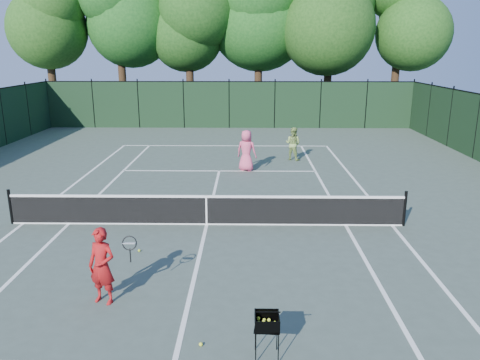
{
  "coord_description": "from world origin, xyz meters",
  "views": [
    {
      "loc": [
        1.19,
        -12.98,
        4.98
      ],
      "look_at": [
        0.97,
        1.0,
        1.1
      ],
      "focal_mm": 35.0,
      "sensor_mm": 36.0,
      "label": 1
    }
  ],
  "objects_px": {
    "player_pink": "(246,151)",
    "ball_hopper": "(267,322)",
    "coach": "(102,266)",
    "loose_ball_midcourt": "(139,250)",
    "player_green": "(293,144)",
    "loose_ball_near_cart": "(201,344)"
  },
  "relations": [
    {
      "from": "player_pink",
      "to": "loose_ball_midcourt",
      "type": "distance_m",
      "value": 8.92
    },
    {
      "from": "loose_ball_near_cart",
      "to": "player_green",
      "type": "bearing_deg",
      "value": 78.49
    },
    {
      "from": "player_green",
      "to": "ball_hopper",
      "type": "distance_m",
      "value": 14.86
    },
    {
      "from": "player_green",
      "to": "ball_hopper",
      "type": "bearing_deg",
      "value": 112.55
    },
    {
      "from": "loose_ball_midcourt",
      "to": "player_green",
      "type": "bearing_deg",
      "value": 65.03
    },
    {
      "from": "player_pink",
      "to": "loose_ball_near_cart",
      "type": "relative_size",
      "value": 25.82
    },
    {
      "from": "loose_ball_near_cart",
      "to": "ball_hopper",
      "type": "bearing_deg",
      "value": -13.17
    },
    {
      "from": "ball_hopper",
      "to": "loose_ball_near_cart",
      "type": "relative_size",
      "value": 11.53
    },
    {
      "from": "player_pink",
      "to": "loose_ball_near_cart",
      "type": "height_order",
      "value": "player_pink"
    },
    {
      "from": "player_pink",
      "to": "loose_ball_midcourt",
      "type": "bearing_deg",
      "value": 92.62
    },
    {
      "from": "coach",
      "to": "ball_hopper",
      "type": "distance_m",
      "value": 3.68
    },
    {
      "from": "coach",
      "to": "player_pink",
      "type": "xyz_separation_m",
      "value": [
        2.88,
        10.92,
        0.07
      ]
    },
    {
      "from": "ball_hopper",
      "to": "player_pink",
      "type": "bearing_deg",
      "value": 97.44
    },
    {
      "from": "player_pink",
      "to": "ball_hopper",
      "type": "distance_m",
      "value": 12.66
    },
    {
      "from": "coach",
      "to": "ball_hopper",
      "type": "height_order",
      "value": "coach"
    },
    {
      "from": "coach",
      "to": "player_green",
      "type": "bearing_deg",
      "value": 86.53
    },
    {
      "from": "coach",
      "to": "player_pink",
      "type": "relative_size",
      "value": 0.91
    },
    {
      "from": "player_pink",
      "to": "ball_hopper",
      "type": "relative_size",
      "value": 2.24
    },
    {
      "from": "player_green",
      "to": "coach",
      "type": "bearing_deg",
      "value": 98.33
    },
    {
      "from": "player_green",
      "to": "ball_hopper",
      "type": "xyz_separation_m",
      "value": [
        -1.81,
        -14.75,
        -0.12
      ]
    },
    {
      "from": "player_pink",
      "to": "player_green",
      "type": "bearing_deg",
      "value": -115.41
    },
    {
      "from": "coach",
      "to": "loose_ball_midcourt",
      "type": "distance_m",
      "value": 2.6
    }
  ]
}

